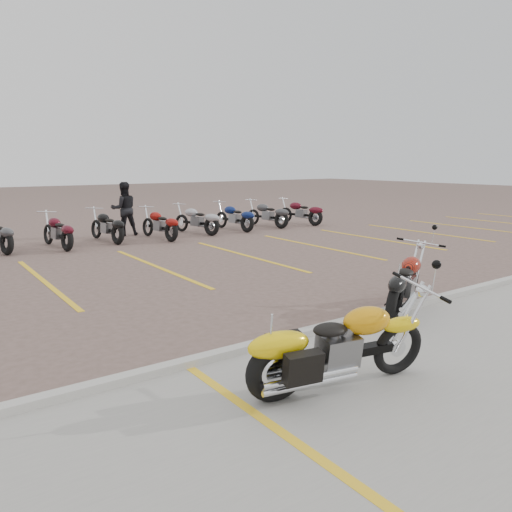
% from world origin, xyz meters
% --- Properties ---
extents(ground, '(100.00, 100.00, 0.00)m').
position_xyz_m(ground, '(0.00, 0.00, 0.00)').
color(ground, '#755A53').
rests_on(ground, ground).
extents(concrete_apron, '(60.00, 5.00, 0.01)m').
position_xyz_m(concrete_apron, '(0.00, -4.50, 0.01)').
color(concrete_apron, '#9E9B93').
rests_on(concrete_apron, ground).
extents(curb, '(60.00, 0.18, 0.12)m').
position_xyz_m(curb, '(0.00, -2.00, 0.06)').
color(curb, '#ADAAA3').
rests_on(curb, ground).
extents(parking_stripes, '(38.00, 5.50, 0.01)m').
position_xyz_m(parking_stripes, '(0.00, 4.00, 0.00)').
color(parking_stripes, yellow).
rests_on(parking_stripes, ground).
extents(apron_stripe, '(0.12, 5.00, 0.00)m').
position_xyz_m(apron_stripe, '(-2.30, -4.50, 0.01)').
color(apron_stripe, yellow).
rests_on(apron_stripe, concrete_apron).
extents(yellow_cruiser, '(2.36, 0.61, 0.98)m').
position_xyz_m(yellow_cruiser, '(-1.18, -3.51, 0.49)').
color(yellow_cruiser, black).
rests_on(yellow_cruiser, ground).
extents(flame_cruiser, '(2.06, 1.14, 0.92)m').
position_xyz_m(flame_cruiser, '(2.01, -1.94, 0.46)').
color(flame_cruiser, black).
rests_on(flame_cruiser, ground).
extents(person_b, '(1.02, 0.85, 1.91)m').
position_xyz_m(person_b, '(1.36, 9.79, 0.95)').
color(person_b, black).
rests_on(person_b, ground).
extents(bg_bike_row, '(19.15, 2.08, 1.10)m').
position_xyz_m(bg_bike_row, '(-0.52, 8.46, 0.55)').
color(bg_bike_row, black).
rests_on(bg_bike_row, ground).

